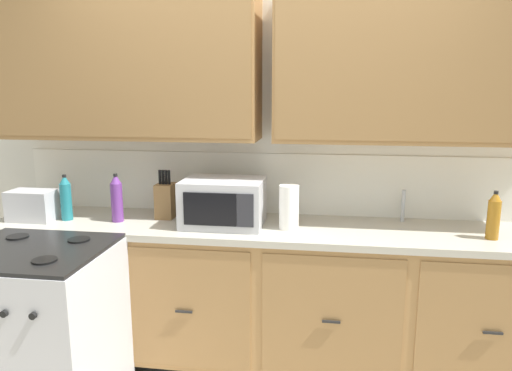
{
  "coord_description": "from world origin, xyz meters",
  "views": [
    {
      "loc": [
        0.36,
        -2.45,
        1.73
      ],
      "look_at": [
        -0.04,
        0.27,
        1.18
      ],
      "focal_mm": 33.27,
      "sensor_mm": 36.0,
      "label": 1
    }
  ],
  "objects_px": {
    "bottle_teal": "(66,198)",
    "paper_towel_roll": "(289,207)",
    "microwave": "(223,202)",
    "stove_range": "(38,333)",
    "bottle_violet": "(117,198)",
    "toaster": "(33,205)",
    "knife_block": "(166,200)",
    "bottle_amber": "(494,216)"
  },
  "relations": [
    {
      "from": "bottle_teal",
      "to": "paper_towel_roll",
      "type": "bearing_deg",
      "value": 0.42
    },
    {
      "from": "toaster",
      "to": "bottle_teal",
      "type": "distance_m",
      "value": 0.21
    },
    {
      "from": "microwave",
      "to": "bottle_violet",
      "type": "distance_m",
      "value": 0.67
    },
    {
      "from": "stove_range",
      "to": "paper_towel_roll",
      "type": "xyz_separation_m",
      "value": [
        1.28,
        0.58,
        0.59
      ]
    },
    {
      "from": "bottle_amber",
      "to": "paper_towel_roll",
      "type": "bearing_deg",
      "value": 177.97
    },
    {
      "from": "microwave",
      "to": "knife_block",
      "type": "relative_size",
      "value": 1.55
    },
    {
      "from": "knife_block",
      "to": "bottle_violet",
      "type": "distance_m",
      "value": 0.3
    },
    {
      "from": "stove_range",
      "to": "knife_block",
      "type": "relative_size",
      "value": 3.06
    },
    {
      "from": "knife_block",
      "to": "bottle_violet",
      "type": "bearing_deg",
      "value": -153.8
    },
    {
      "from": "microwave",
      "to": "bottle_teal",
      "type": "relative_size",
      "value": 1.66
    },
    {
      "from": "paper_towel_roll",
      "to": "microwave",
      "type": "bearing_deg",
      "value": 176.98
    },
    {
      "from": "toaster",
      "to": "bottle_violet",
      "type": "height_order",
      "value": "bottle_violet"
    },
    {
      "from": "bottle_amber",
      "to": "toaster",
      "type": "bearing_deg",
      "value": -179.83
    },
    {
      "from": "bottle_teal",
      "to": "bottle_amber",
      "type": "bearing_deg",
      "value": -0.67
    },
    {
      "from": "bottle_violet",
      "to": "toaster",
      "type": "bearing_deg",
      "value": -174.89
    },
    {
      "from": "bottle_amber",
      "to": "bottle_teal",
      "type": "distance_m",
      "value": 2.52
    },
    {
      "from": "toaster",
      "to": "knife_block",
      "type": "height_order",
      "value": "knife_block"
    },
    {
      "from": "microwave",
      "to": "knife_block",
      "type": "bearing_deg",
      "value": 164.41
    },
    {
      "from": "toaster",
      "to": "knife_block",
      "type": "bearing_deg",
      "value": 12.62
    },
    {
      "from": "paper_towel_roll",
      "to": "bottle_teal",
      "type": "xyz_separation_m",
      "value": [
        -1.4,
        -0.01,
        0.01
      ]
    },
    {
      "from": "stove_range",
      "to": "paper_towel_roll",
      "type": "distance_m",
      "value": 1.52
    },
    {
      "from": "stove_range",
      "to": "bottle_teal",
      "type": "distance_m",
      "value": 0.84
    },
    {
      "from": "toaster",
      "to": "knife_block",
      "type": "distance_m",
      "value": 0.83
    },
    {
      "from": "bottle_violet",
      "to": "knife_block",
      "type": "bearing_deg",
      "value": 26.2
    },
    {
      "from": "stove_range",
      "to": "bottle_violet",
      "type": "height_order",
      "value": "bottle_violet"
    },
    {
      "from": "bottle_violet",
      "to": "bottle_amber",
      "type": "distance_m",
      "value": 2.19
    },
    {
      "from": "stove_range",
      "to": "bottle_violet",
      "type": "distance_m",
      "value": 0.87
    },
    {
      "from": "bottle_amber",
      "to": "bottle_teal",
      "type": "relative_size",
      "value": 0.93
    },
    {
      "from": "paper_towel_roll",
      "to": "bottle_teal",
      "type": "distance_m",
      "value": 1.4
    },
    {
      "from": "bottle_teal",
      "to": "bottle_violet",
      "type": "bearing_deg",
      "value": 1.78
    },
    {
      "from": "knife_block",
      "to": "bottle_amber",
      "type": "xyz_separation_m",
      "value": [
        1.92,
        -0.17,
        0.02
      ]
    },
    {
      "from": "knife_block",
      "to": "bottle_amber",
      "type": "relative_size",
      "value": 1.15
    },
    {
      "from": "toaster",
      "to": "bottle_teal",
      "type": "bearing_deg",
      "value": 10.44
    },
    {
      "from": "microwave",
      "to": "bottle_teal",
      "type": "xyz_separation_m",
      "value": [
        -1.0,
        -0.03,
        0.0
      ]
    },
    {
      "from": "microwave",
      "to": "knife_block",
      "type": "distance_m",
      "value": 0.42
    },
    {
      "from": "stove_range",
      "to": "bottle_amber",
      "type": "distance_m",
      "value": 2.53
    },
    {
      "from": "knife_block",
      "to": "bottle_teal",
      "type": "height_order",
      "value": "knife_block"
    },
    {
      "from": "toaster",
      "to": "paper_towel_roll",
      "type": "height_order",
      "value": "paper_towel_roll"
    },
    {
      "from": "microwave",
      "to": "stove_range",
      "type": "bearing_deg",
      "value": -145.54
    },
    {
      "from": "microwave",
      "to": "bottle_teal",
      "type": "distance_m",
      "value": 1.0
    },
    {
      "from": "bottle_violet",
      "to": "bottle_teal",
      "type": "distance_m",
      "value": 0.33
    },
    {
      "from": "knife_block",
      "to": "stove_range",
      "type": "bearing_deg",
      "value": -123.82
    }
  ]
}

